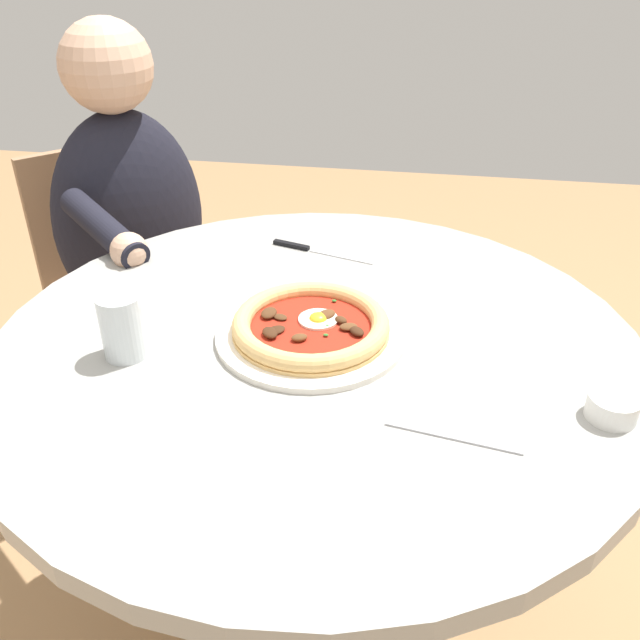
# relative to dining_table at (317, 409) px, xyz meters

# --- Properties ---
(dining_table) EXTENTS (1.00, 1.00, 0.76)m
(dining_table) POSITION_rel_dining_table_xyz_m (0.00, 0.00, 0.00)
(dining_table) COLOR #999993
(dining_table) RESTS_ON ground
(pizza_on_plate) EXTENTS (0.29, 0.29, 0.04)m
(pizza_on_plate) POSITION_rel_dining_table_xyz_m (0.01, 0.00, 0.16)
(pizza_on_plate) COLOR white
(pizza_on_plate) RESTS_ON dining_table
(water_glass) EXTENTS (0.06, 0.06, 0.10)m
(water_glass) POSITION_rel_dining_table_xyz_m (0.27, 0.09, 0.19)
(water_glass) COLOR silver
(water_glass) RESTS_ON dining_table
(steak_knife) EXTENTS (0.20, 0.07, 0.01)m
(steak_knife) POSITION_rel_dining_table_xyz_m (0.07, -0.30, 0.14)
(steak_knife) COLOR silver
(steak_knife) RESTS_ON dining_table
(ramekin_capers) EXTENTS (0.07, 0.07, 0.03)m
(ramekin_capers) POSITION_rel_dining_table_xyz_m (-0.41, 0.12, 0.16)
(ramekin_capers) COLOR white
(ramekin_capers) RESTS_ON dining_table
(fork_utensil) EXTENTS (0.17, 0.04, 0.00)m
(fork_utensil) POSITION_rel_dining_table_xyz_m (-0.21, 0.20, 0.14)
(fork_utensil) COLOR #BCBCC1
(fork_utensil) RESTS_ON dining_table
(diner_person) EXTENTS (0.44, 0.57, 1.14)m
(diner_person) POSITION_rel_dining_table_xyz_m (0.52, -0.51, -0.11)
(diner_person) COLOR #282833
(diner_person) RESTS_ON ground
(cafe_chair_diner) EXTENTS (0.55, 0.55, 0.82)m
(cafe_chair_diner) POSITION_rel_dining_table_xyz_m (0.62, -0.60, -0.12)
(cafe_chair_diner) COLOR #957050
(cafe_chair_diner) RESTS_ON ground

